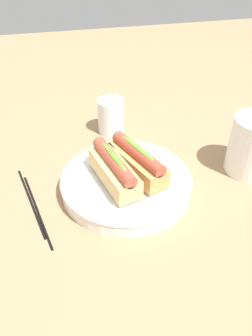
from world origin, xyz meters
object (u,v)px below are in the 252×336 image
at_px(hotdog_back, 138,161).
at_px(chopstick_far, 31,200).
at_px(serving_bowl, 126,182).
at_px(water_glass, 111,118).
at_px(hotdog_front, 114,169).
at_px(chopstick_near, 37,209).

xyz_separation_m(hotdog_back, chopstick_far, (-0.00, -0.22, -0.06)).
height_order(serving_bowl, water_glass, water_glass).
bearing_deg(water_glass, hotdog_front, -9.87).
distance_m(water_glass, chopstick_near, 0.33).
bearing_deg(water_glass, serving_bowl, -3.96).
relative_size(hotdog_front, chopstick_near, 0.72).
relative_size(serving_bowl, chopstick_near, 1.25).
bearing_deg(water_glass, hotdog_back, 2.45).
bearing_deg(serving_bowl, water_glass, 176.04).
relative_size(water_glass, chopstick_far, 0.41).
bearing_deg(serving_bowl, hotdog_front, -72.88).
relative_size(water_glass, chopstick_near, 0.41).
distance_m(chopstick_near, chopstick_far, 0.03).
xyz_separation_m(chopstick_near, chopstick_far, (-0.03, -0.01, 0.00)).
bearing_deg(chopstick_near, serving_bowl, 83.81).
bearing_deg(serving_bowl, hotdog_back, 107.12).
bearing_deg(water_glass, chopstick_near, -38.19).
bearing_deg(hotdog_front, hotdog_back, 107.12).
distance_m(serving_bowl, chopstick_far, 0.20).
height_order(hotdog_back, water_glass, hotdog_back).
height_order(serving_bowl, hotdog_front, hotdog_front).
bearing_deg(hotdog_front, water_glass, 170.13).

